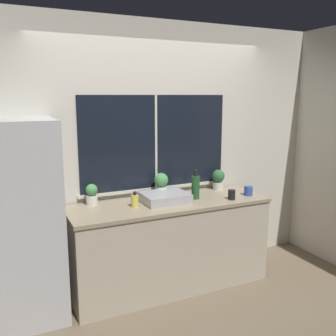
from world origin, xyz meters
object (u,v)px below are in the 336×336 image
(potted_plant_right, at_px, (218,179))
(refrigerator, at_px, (22,222))
(sink, at_px, (165,197))
(mug_blue, at_px, (248,191))
(potted_plant_center, at_px, (161,184))
(potted_plant_left, at_px, (92,194))
(mug_black, at_px, (232,195))
(bottle_tall, at_px, (196,187))
(soap_bottle, at_px, (135,201))

(potted_plant_right, bearing_deg, refrigerator, -174.66)
(sink, xyz_separation_m, mug_blue, (0.91, -0.16, 0.00))
(potted_plant_center, bearing_deg, potted_plant_left, 180.00)
(refrigerator, relative_size, mug_blue, 17.70)
(refrigerator, distance_m, mug_black, 2.01)
(potted_plant_left, xyz_separation_m, mug_black, (1.34, -0.42, -0.05))
(bottle_tall, distance_m, mug_blue, 0.59)
(refrigerator, relative_size, mug_black, 17.53)
(potted_plant_left, bearing_deg, mug_black, -17.30)
(sink, distance_m, potted_plant_center, 0.23)
(potted_plant_center, height_order, mug_blue, potted_plant_center)
(refrigerator, relative_size, bottle_tall, 5.76)
(potted_plant_center, distance_m, potted_plant_right, 0.71)
(potted_plant_right, distance_m, bottle_tall, 0.48)
(potted_plant_right, relative_size, mug_black, 2.26)
(mug_blue, bearing_deg, refrigerator, 175.90)
(sink, xyz_separation_m, potted_plant_right, (0.76, 0.20, 0.08))
(refrigerator, height_order, potted_plant_center, refrigerator)
(soap_bottle, xyz_separation_m, bottle_tall, (0.67, 0.01, 0.07))
(sink, height_order, mug_black, sink)
(refrigerator, relative_size, soap_bottle, 11.85)
(refrigerator, bearing_deg, mug_blue, -4.10)
(potted_plant_center, xyz_separation_m, mug_black, (0.60, -0.42, -0.09))
(potted_plant_center, bearing_deg, mug_blue, -22.64)
(sink, xyz_separation_m, potted_plant_center, (0.05, 0.20, 0.09))
(sink, xyz_separation_m, soap_bottle, (-0.33, -0.04, 0.02))
(sink, height_order, soap_bottle, sink)
(potted_plant_right, relative_size, soap_bottle, 1.53)
(potted_plant_right, xyz_separation_m, bottle_tall, (-0.42, -0.23, 0.00))
(potted_plant_left, distance_m, potted_plant_right, 1.44)
(bottle_tall, bearing_deg, refrigerator, 178.72)
(mug_black, bearing_deg, mug_blue, 13.26)
(soap_bottle, relative_size, bottle_tall, 0.49)
(bottle_tall, bearing_deg, potted_plant_center, 140.44)
(sink, relative_size, mug_black, 4.48)
(refrigerator, distance_m, sink, 1.34)
(potted_plant_right, distance_m, mug_blue, 0.40)
(potted_plant_right, bearing_deg, mug_blue, -67.11)
(mug_black, xyz_separation_m, mug_blue, (0.25, 0.06, -0.00))
(potted_plant_left, relative_size, mug_blue, 2.09)
(soap_bottle, distance_m, mug_blue, 1.25)
(sink, bearing_deg, refrigerator, 179.73)
(potted_plant_center, height_order, soap_bottle, potted_plant_center)
(potted_plant_right, xyz_separation_m, mug_blue, (0.15, -0.36, -0.07))
(potted_plant_left, xyz_separation_m, soap_bottle, (0.36, -0.24, -0.04))
(potted_plant_left, bearing_deg, mug_blue, -12.64)
(potted_plant_center, bearing_deg, refrigerator, -171.98)
(mug_black, bearing_deg, potted_plant_center, 145.33)
(potted_plant_right, height_order, bottle_tall, bottle_tall)
(sink, xyz_separation_m, mug_black, (0.66, -0.21, 0.00))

